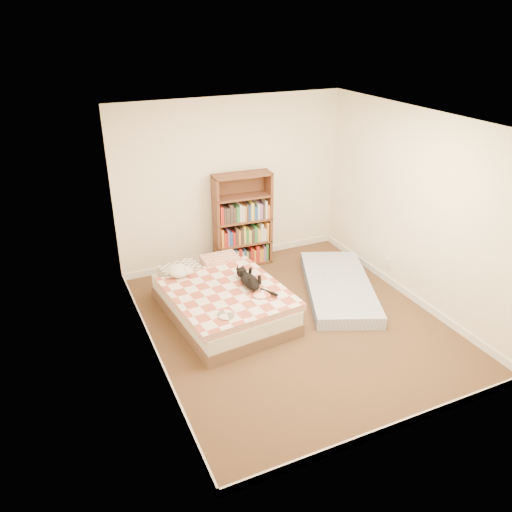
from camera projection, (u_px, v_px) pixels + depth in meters
name	position (u px, v px, depth m)	size (l,w,h in m)	color
room	(296.00, 236.00, 5.76)	(3.51, 4.01, 2.51)	#4D3421
bed	(222.00, 299.00, 6.37)	(1.48, 1.93, 0.49)	brown
bookshelf	(242.00, 231.00, 7.56)	(0.88, 0.34, 1.44)	#502F1B
floor_mattress	(338.00, 287.00, 6.94)	(0.85, 1.90, 0.17)	#6782AC
black_cat	(249.00, 280.00, 6.24)	(0.24, 0.73, 0.17)	black
white_dog	(179.00, 271.00, 6.45)	(0.31, 0.33, 0.14)	white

